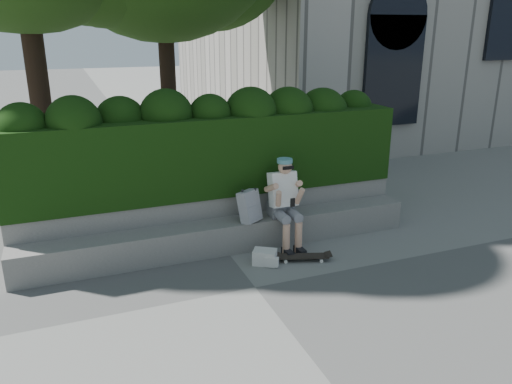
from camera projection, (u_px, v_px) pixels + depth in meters
name	position (u px, v px, depth m)	size (l,w,h in m)	color
ground	(255.00, 287.00, 6.47)	(80.00, 80.00, 0.00)	slate
bench_ledge	(225.00, 236.00, 7.50)	(6.00, 0.45, 0.45)	gray
planter_wall	(216.00, 216.00, 7.88)	(6.00, 0.50, 0.75)	gray
hedge	(210.00, 153.00, 7.77)	(6.00, 1.00, 1.20)	black
person	(284.00, 200.00, 7.48)	(0.40, 0.76, 1.38)	slate
skateboard	(303.00, 256.00, 7.20)	(0.75, 0.41, 0.08)	black
backpack_plaid	(250.00, 206.00, 7.39)	(0.32, 0.17, 0.47)	silver
backpack_ground	(265.00, 257.00, 7.08)	(0.32, 0.23, 0.21)	silver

